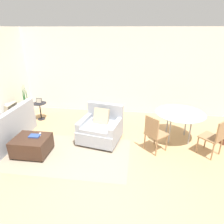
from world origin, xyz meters
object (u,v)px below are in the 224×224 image
(side_table, at_px, (40,108))
(picture_frame, at_px, (39,101))
(couch, at_px, (1,133))
(potted_plant, at_px, (27,110))
(book_stack, at_px, (34,136))
(tv_remote_primary, at_px, (40,134))
(armchair, at_px, (101,128))
(dining_table, at_px, (180,115))
(ottoman, at_px, (32,145))
(dining_chair_near_left, at_px, (154,132))
(dining_chair_near_right, at_px, (215,136))

(side_table, xyz_separation_m, picture_frame, (0.00, -0.00, 0.24))
(couch, distance_m, potted_plant, 1.57)
(book_stack, distance_m, tv_remote_primary, 0.13)
(couch, height_order, side_table, couch)
(potted_plant, bearing_deg, side_table, -5.29)
(potted_plant, bearing_deg, book_stack, -56.06)
(couch, distance_m, book_stack, 1.06)
(armchair, height_order, dining_table, armchair)
(book_stack, height_order, picture_frame, picture_frame)
(ottoman, height_order, tv_remote_primary, tv_remote_primary)
(picture_frame, bearing_deg, armchair, -25.69)
(dining_chair_near_left, bearing_deg, picture_frame, 158.23)
(book_stack, bearing_deg, tv_remote_primary, 50.64)
(couch, height_order, armchair, couch)
(armchair, height_order, dining_chair_near_left, dining_chair_near_left)
(armchair, xyz_separation_m, dining_chair_near_left, (1.31, -0.35, 0.18))
(armchair, relative_size, book_stack, 4.64)
(armchair, xyz_separation_m, ottoman, (-1.45, -0.81, -0.11))
(side_table, height_order, dining_chair_near_left, dining_chair_near_left)
(dining_table, xyz_separation_m, dining_chair_near_left, (-0.66, -0.66, -0.16))
(armchair, relative_size, picture_frame, 6.26)
(couch, bearing_deg, book_stack, -13.76)
(dining_table, bearing_deg, tv_remote_primary, -163.72)
(tv_remote_primary, xyz_separation_m, potted_plant, (-1.30, 1.71, -0.15))
(armchair, distance_m, side_table, 2.36)
(side_table, bearing_deg, potted_plant, 174.71)
(ottoman, height_order, side_table, side_table)
(picture_frame, relative_size, dining_table, 0.14)
(potted_plant, bearing_deg, tv_remote_primary, -52.81)
(book_stack, bearing_deg, dining_chair_near_left, 8.29)
(book_stack, xyz_separation_m, picture_frame, (-0.73, 1.77, 0.20))
(couch, xyz_separation_m, dining_chair_near_left, (3.73, 0.14, 0.21))
(tv_remote_primary, relative_size, side_table, 0.31)
(ottoman, relative_size, dining_chair_near_right, 0.86)
(side_table, bearing_deg, book_stack, -67.50)
(dining_table, height_order, dining_chair_near_left, dining_chair_near_left)
(armchair, bearing_deg, potted_plant, 157.77)
(armchair, relative_size, dining_chair_near_right, 1.25)
(book_stack, distance_m, dining_chair_near_right, 4.05)
(armchair, xyz_separation_m, tv_remote_primary, (-1.32, -0.64, 0.08))
(potted_plant, distance_m, dining_table, 4.67)
(potted_plant, relative_size, dining_chair_near_right, 1.27)
(tv_remote_primary, relative_size, potted_plant, 0.15)
(armchair, distance_m, book_stack, 1.58)
(potted_plant, xyz_separation_m, dining_chair_near_left, (3.92, -1.42, 0.25))
(picture_frame, xyz_separation_m, dining_table, (4.10, -0.71, 0.04))
(side_table, relative_size, dining_chair_near_left, 0.61)
(book_stack, bearing_deg, couch, 166.24)
(ottoman, distance_m, dining_table, 3.63)
(armchair, distance_m, dining_chair_near_left, 1.36)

